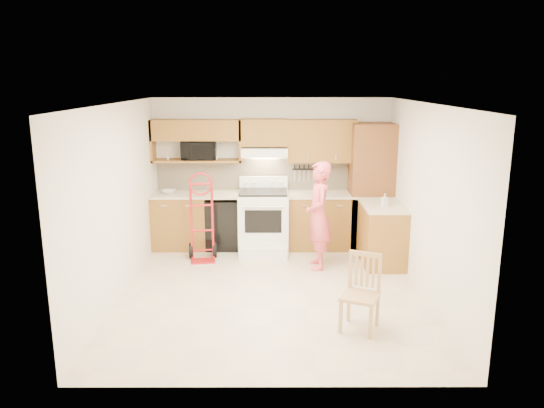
{
  "coord_description": "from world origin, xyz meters",
  "views": [
    {
      "loc": [
        -0.01,
        -6.59,
        2.79
      ],
      "look_at": [
        0.0,
        0.5,
        1.1
      ],
      "focal_mm": 34.56,
      "sensor_mm": 36.0,
      "label": 1
    }
  ],
  "objects_px": {
    "range": "(263,216)",
    "person": "(318,216)",
    "microwave": "(199,150)",
    "hand_truck": "(202,221)",
    "dining_chair": "(360,294)"
  },
  "relations": [
    {
      "from": "range",
      "to": "hand_truck",
      "type": "xyz_separation_m",
      "value": [
        -0.96,
        -0.43,
        0.04
      ]
    },
    {
      "from": "range",
      "to": "person",
      "type": "bearing_deg",
      "value": -43.09
    },
    {
      "from": "microwave",
      "to": "range",
      "type": "height_order",
      "value": "microwave"
    },
    {
      "from": "person",
      "to": "microwave",
      "type": "bearing_deg",
      "value": -124.81
    },
    {
      "from": "person",
      "to": "range",
      "type": "bearing_deg",
      "value": -137.18
    },
    {
      "from": "range",
      "to": "dining_chair",
      "type": "distance_m",
      "value": 3.05
    },
    {
      "from": "range",
      "to": "dining_chair",
      "type": "xyz_separation_m",
      "value": [
        1.13,
        -2.82,
        -0.16
      ]
    },
    {
      "from": "range",
      "to": "hand_truck",
      "type": "relative_size",
      "value": 0.94
    },
    {
      "from": "microwave",
      "to": "dining_chair",
      "type": "relative_size",
      "value": 0.65
    },
    {
      "from": "microwave",
      "to": "dining_chair",
      "type": "distance_m",
      "value": 4.06
    },
    {
      "from": "hand_truck",
      "to": "range",
      "type": "bearing_deg",
      "value": 16.74
    },
    {
      "from": "person",
      "to": "hand_truck",
      "type": "distance_m",
      "value": 1.83
    },
    {
      "from": "hand_truck",
      "to": "dining_chair",
      "type": "bearing_deg",
      "value": -56.45
    },
    {
      "from": "microwave",
      "to": "hand_truck",
      "type": "height_order",
      "value": "microwave"
    },
    {
      "from": "hand_truck",
      "to": "dining_chair",
      "type": "relative_size",
      "value": 1.44
    }
  ]
}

